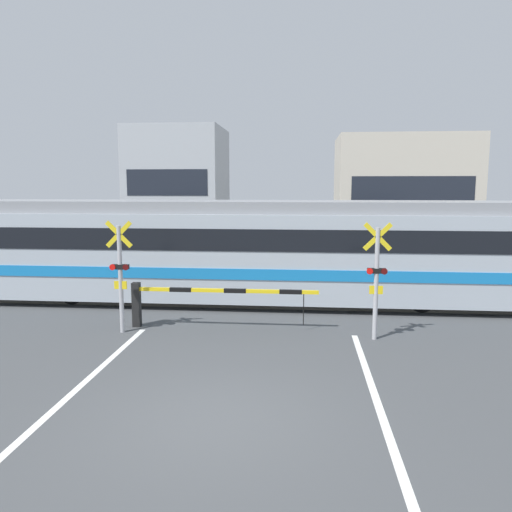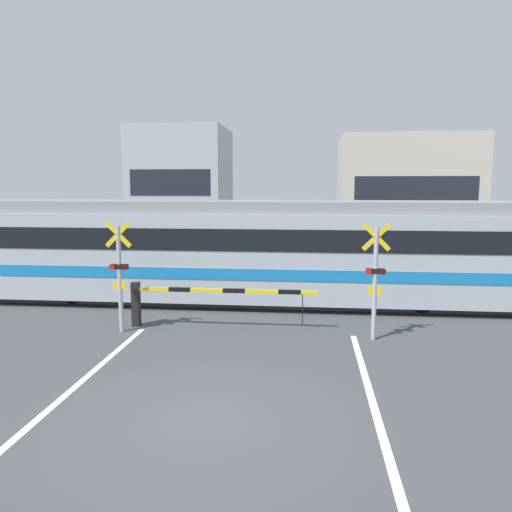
# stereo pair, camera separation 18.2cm
# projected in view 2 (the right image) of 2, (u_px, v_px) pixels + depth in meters

# --- Properties ---
(ground_plane) EXTENTS (160.00, 160.00, 0.00)m
(ground_plane) POSITION_uv_depth(u_px,v_px,m) (207.00, 421.00, 7.89)
(ground_plane) COLOR #444749
(rail_track_near) EXTENTS (50.00, 0.10, 0.08)m
(rail_track_near) POSITION_uv_depth(u_px,v_px,m) (256.00, 307.00, 15.09)
(rail_track_near) COLOR #5B564C
(rail_track_near) RESTS_ON ground_plane
(rail_track_far) EXTENTS (50.00, 0.10, 0.08)m
(rail_track_far) POSITION_uv_depth(u_px,v_px,m) (260.00, 297.00, 16.51)
(rail_track_far) COLOR #5B564C
(rail_track_far) RESTS_ON ground_plane
(road_stripe_left) EXTENTS (0.14, 8.80, 0.01)m
(road_stripe_left) POSITION_uv_depth(u_px,v_px,m) (58.00, 402.00, 8.57)
(road_stripe_left) COLOR white
(road_stripe_left) RESTS_ON ground_plane
(road_stripe_right) EXTENTS (0.14, 8.80, 0.01)m
(road_stripe_right) POSITION_uv_depth(u_px,v_px,m) (377.00, 417.00, 8.00)
(road_stripe_right) COLOR white
(road_stripe_right) RESTS_ON ground_plane
(commuter_train) EXTENTS (17.25, 2.66, 3.22)m
(commuter_train) POSITION_uv_depth(u_px,v_px,m) (244.00, 249.00, 15.61)
(commuter_train) COLOR #ADB7C1
(commuter_train) RESTS_ON ground_plane
(crossing_barrier_near) EXTENTS (4.86, 0.20, 1.18)m
(crossing_barrier_near) POSITION_uv_depth(u_px,v_px,m) (186.00, 297.00, 12.97)
(crossing_barrier_near) COLOR black
(crossing_barrier_near) RESTS_ON ground_plane
(crossing_barrier_far) EXTENTS (4.86, 0.20, 1.18)m
(crossing_barrier_far) POSITION_uv_depth(u_px,v_px,m) (309.00, 264.00, 18.34)
(crossing_barrier_far) COLOR black
(crossing_barrier_far) RESTS_ON ground_plane
(crossing_signal_left) EXTENTS (0.68, 0.15, 2.84)m
(crossing_signal_left) POSITION_uv_depth(u_px,v_px,m) (119.00, 271.00, 12.49)
(crossing_signal_left) COLOR #B2B2B7
(crossing_signal_left) RESTS_ON ground_plane
(crossing_signal_right) EXTENTS (0.68, 0.15, 2.84)m
(crossing_signal_right) POSITION_uv_depth(u_px,v_px,m) (375.00, 276.00, 11.83)
(crossing_signal_right) COLOR #B2B2B7
(crossing_signal_right) RESTS_ON ground_plane
(pedestrian) EXTENTS (0.38, 0.22, 1.56)m
(pedestrian) POSITION_uv_depth(u_px,v_px,m) (297.00, 256.00, 19.87)
(pedestrian) COLOR #23232D
(pedestrian) RESTS_ON ground_plane
(building_left_of_street) EXTENTS (5.28, 5.23, 7.01)m
(building_left_of_street) POSITION_uv_depth(u_px,v_px,m) (182.00, 189.00, 29.49)
(building_left_of_street) COLOR #B2B7BC
(building_left_of_street) RESTS_ON ground_plane
(building_right_of_street) EXTENTS (7.41, 5.23, 6.41)m
(building_right_of_street) POSITION_uv_depth(u_px,v_px,m) (406.00, 194.00, 28.18)
(building_right_of_street) COLOR beige
(building_right_of_street) RESTS_ON ground_plane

